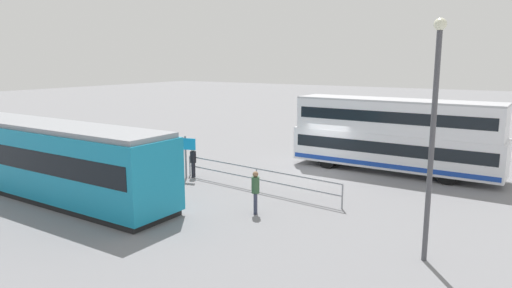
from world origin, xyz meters
name	(u,v)px	position (x,y,z in m)	size (l,w,h in m)	color
ground_plane	(318,173)	(0.00, 0.00, 0.00)	(160.00, 160.00, 0.00)	gray
double_decker_bus	(394,135)	(-3.39, -2.32, 2.04)	(11.09, 2.67, 4.01)	white
tram_yellow	(48,158)	(8.41, 10.48, 1.74)	(13.85, 2.82, 3.34)	teal
pedestrian_near_railing	(193,160)	(5.13, 4.41, 0.91)	(0.42, 0.42, 1.60)	black
pedestrian_crossing	(255,189)	(-0.76, 7.56, 1.01)	(0.43, 0.43, 1.74)	#33384C
pedestrian_railing	(256,175)	(1.01, 4.70, 0.75)	(9.06, 0.99, 1.08)	gray
info_sign	(185,149)	(5.31, 4.80, 1.55)	(1.14, 0.35, 2.22)	slate
street_lamp	(433,125)	(-7.51, 8.46, 4.21)	(0.36, 0.36, 7.25)	#4C4C51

